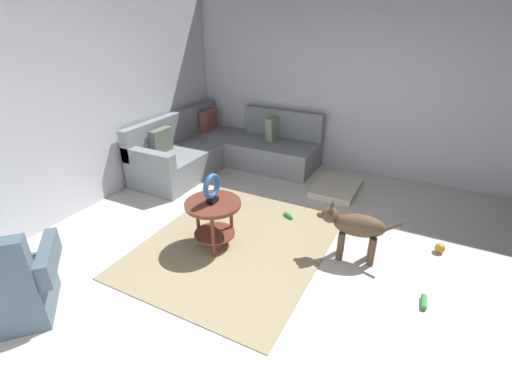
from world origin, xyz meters
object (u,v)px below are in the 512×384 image
at_px(dog_toy_rope, 424,302).
at_px(dog_bed_mat, 336,188).
at_px(armchair, 6,288).
at_px(torus_sculpture, 212,188).
at_px(sectional_couch, 223,150).
at_px(dog_toy_ball, 440,248).
at_px(dog, 355,227).
at_px(side_table, 213,212).
at_px(dog_toy_bone, 288,216).

bearing_deg(dog_toy_rope, dog_bed_mat, 35.74).
height_order(armchair, torus_sculpture, armchair).
bearing_deg(dog_toy_rope, armchair, 119.80).
height_order(sectional_couch, dog_toy_ball, sectional_couch).
bearing_deg(torus_sculpture, dog_bed_mat, -23.10).
distance_m(sectional_couch, dog_toy_rope, 3.77).
xyz_separation_m(torus_sculpture, dog, (0.47, -1.41, -0.33)).
bearing_deg(sectional_couch, dog_bed_mat, -90.36).
bearing_deg(side_table, armchair, 151.33).
bearing_deg(armchair, side_table, 14.31).
height_order(sectional_couch, torus_sculpture, sectional_couch).
xyz_separation_m(side_table, dog_toy_bone, (0.92, -0.50, -0.39)).
relative_size(armchair, dog, 1.18).
distance_m(dog_bed_mat, dog, 1.61).
bearing_deg(torus_sculpture, armchair, 151.33).
xyz_separation_m(torus_sculpture, dog_toy_rope, (0.08, -2.16, -0.69)).
distance_m(sectional_couch, dog_toy_bone, 1.93).
bearing_deg(side_table, dog_bed_mat, -23.10).
bearing_deg(torus_sculpture, dog_toy_ball, -66.00).
relative_size(dog, dog_toy_ball, 7.99).
bearing_deg(dog_toy_ball, dog_toy_bone, 92.57).
height_order(sectional_couch, side_table, sectional_couch).
distance_m(armchair, dog_toy_bone, 2.98).
bearing_deg(dog_bed_mat, dog_toy_rope, -144.26).
distance_m(sectional_couch, armchair, 3.63).
bearing_deg(dog_toy_bone, armchair, 151.35).
relative_size(torus_sculpture, dog, 0.39).
xyz_separation_m(dog, dog_toy_ball, (0.53, -0.83, -0.32)).
distance_m(torus_sculpture, dog_toy_bone, 1.25).
bearing_deg(dog, armchair, 123.13).
bearing_deg(armchair, dog_toy_bone, 14.33).
bearing_deg(dog_bed_mat, dog_toy_bone, 162.29).
relative_size(side_table, dog_toy_ball, 5.68).
bearing_deg(dog_bed_mat, torus_sculpture, 156.90).
xyz_separation_m(dog_toy_ball, dog_toy_bone, (-0.08, 1.74, -0.02)).
bearing_deg(armchair, dog_bed_mat, 17.22).
height_order(side_table, dog_toy_rope, side_table).
relative_size(side_table, dog_bed_mat, 0.75).
distance_m(side_table, torus_sculpture, 0.29).
distance_m(sectional_couch, side_table, 2.24).
xyz_separation_m(side_table, dog, (0.47, -1.41, -0.04)).
relative_size(dog_bed_mat, dog_toy_ball, 7.58).
bearing_deg(dog_toy_bone, torus_sculpture, 151.40).
xyz_separation_m(sectional_couch, dog, (-1.48, -2.51, 0.09)).
xyz_separation_m(side_table, dog_bed_mat, (1.94, -0.83, -0.37)).
bearing_deg(dog_toy_ball, sectional_couch, 74.16).
bearing_deg(sectional_couch, dog_toy_ball, -105.84).
bearing_deg(sectional_couch, dog_toy_bone, -122.56).
xyz_separation_m(sectional_couch, armchair, (-3.63, -0.19, 0.03)).
xyz_separation_m(sectional_couch, torus_sculpture, (-1.95, -1.11, 0.42)).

